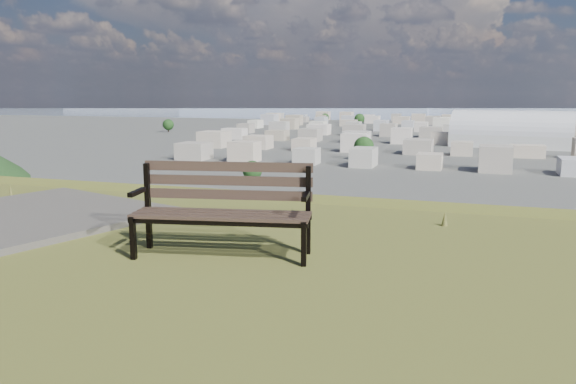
% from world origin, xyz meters
% --- Properties ---
extents(park_bench, '(1.76, 0.85, 0.89)m').
position_xyz_m(park_bench, '(0.42, 1.29, 25.50)').
color(park_bench, '#3E2C24').
rests_on(park_bench, hilltop_mesa).
extents(grass_tufts, '(12.49, 7.38, 0.28)m').
position_xyz_m(grass_tufts, '(-0.12, -0.06, 25.11)').
color(grass_tufts, brown).
rests_on(grass_tufts, hilltop_mesa).
extents(arena, '(59.44, 31.73, 23.90)m').
position_xyz_m(arena, '(19.13, 298.20, 5.64)').
color(arena, silver).
rests_on(arena, ground).
extents(city_blocks, '(395.00, 361.00, 7.00)m').
position_xyz_m(city_blocks, '(0.00, 394.44, 3.50)').
color(city_blocks, silver).
rests_on(city_blocks, ground).
extents(city_trees, '(406.52, 387.20, 9.98)m').
position_xyz_m(city_trees, '(-26.39, 319.00, 4.83)').
color(city_trees, black).
rests_on(city_trees, ground).
extents(bay_water, '(2400.00, 700.00, 0.12)m').
position_xyz_m(bay_water, '(0.00, 900.00, 0.00)').
color(bay_water, '#7E91A1').
rests_on(bay_water, ground).
extents(far_hills, '(2050.00, 340.00, 60.00)m').
position_xyz_m(far_hills, '(-60.92, 1402.93, 25.47)').
color(far_hills, '#909AB3').
rests_on(far_hills, ground).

